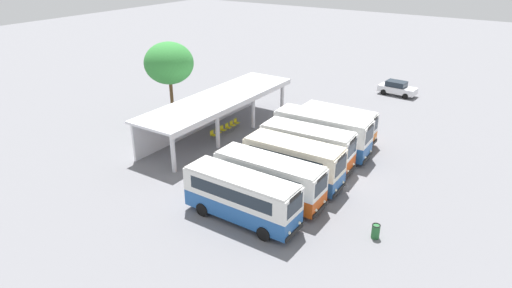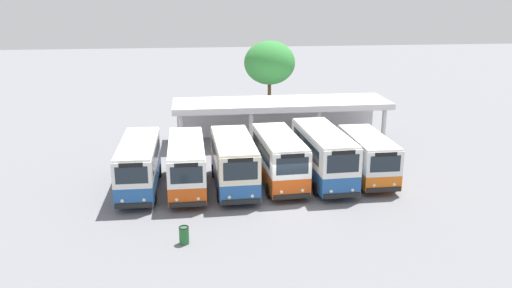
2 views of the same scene
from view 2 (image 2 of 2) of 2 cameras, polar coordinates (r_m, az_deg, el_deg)
ground_plane at (r=30.70m, az=3.53°, el=-6.49°), size 180.00×180.00×0.00m
city_bus_nearest_orange at (r=32.85m, az=-12.66°, el=-2.11°), size 2.32×7.59×3.11m
city_bus_second_in_row at (r=32.52m, az=-7.58°, el=-2.08°), size 2.32×7.61×3.06m
city_bus_middle_cream at (r=32.38m, az=-2.44°, el=-1.89°), size 2.60×7.21×3.21m
city_bus_fourth_amber at (r=33.13m, az=2.52°, el=-1.48°), size 2.70×7.25×3.20m
city_bus_fifth_blue at (r=33.82m, az=7.34°, el=-1.08°), size 2.68×7.96×3.36m
city_bus_far_end_green at (r=34.64m, az=12.02°, el=-1.24°), size 2.39×6.54×2.97m
terminal_canopy at (r=43.12m, az=2.63°, el=3.82°), size 17.42×4.75×3.40m
waiting_chair_end_by_column at (r=42.34m, az=0.60°, el=0.73°), size 0.45×0.45×0.86m
waiting_chair_second_from_end at (r=42.45m, az=1.54°, el=0.77°), size 0.45×0.45×0.86m
waiting_chair_middle_seat at (r=42.54m, az=2.49°, el=0.79°), size 0.45×0.45×0.86m
waiting_chair_fourth_seat at (r=42.62m, az=3.44°, el=0.81°), size 0.45×0.45×0.86m
waiting_chair_fifth_seat at (r=42.76m, az=4.38°, el=0.84°), size 0.45×0.45×0.86m
waiting_chair_far_end_seat at (r=42.97m, az=5.29°, el=0.89°), size 0.45×0.45×0.86m
roadside_tree_behind_canopy at (r=47.53m, az=1.49°, el=8.84°), size 4.60×4.60×7.69m
litter_bin_apron at (r=26.10m, az=-7.85°, el=-9.81°), size 0.49×0.49×0.90m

